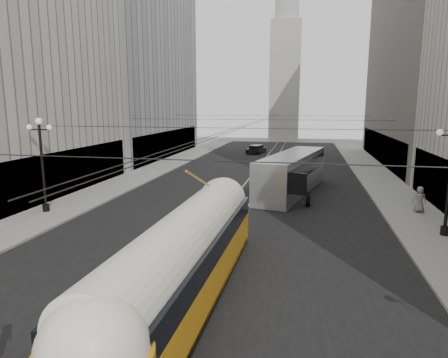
% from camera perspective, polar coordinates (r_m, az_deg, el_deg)
% --- Properties ---
extents(road, '(20.00, 85.00, 0.02)m').
position_cam_1_polar(road, '(39.08, 4.42, -0.34)').
color(road, black).
rests_on(road, ground).
extents(sidewalk_left, '(4.00, 72.00, 0.15)m').
position_cam_1_polar(sidewalk_left, '(45.43, -10.18, 1.15)').
color(sidewalk_left, gray).
rests_on(sidewalk_left, ground).
extents(sidewalk_right, '(4.00, 72.00, 0.15)m').
position_cam_1_polar(sidewalk_right, '(42.82, 21.18, 0.03)').
color(sidewalk_right, gray).
rests_on(sidewalk_right, ground).
extents(rail_left, '(0.12, 85.00, 0.04)m').
position_cam_1_polar(rail_left, '(39.18, 3.33, -0.30)').
color(rail_left, gray).
rests_on(rail_left, ground).
extents(rail_right, '(0.12, 85.00, 0.04)m').
position_cam_1_polar(rail_right, '(38.99, 5.51, -0.39)').
color(rail_right, gray).
rests_on(rail_right, ground).
extents(building_left_far, '(12.60, 28.60, 28.60)m').
position_cam_1_polar(building_left_far, '(59.44, -13.66, 16.98)').
color(building_left_far, '#999999').
rests_on(building_left_far, ground).
extents(building_right_far, '(12.60, 32.60, 32.60)m').
position_cam_1_polar(building_right_far, '(56.40, 28.75, 18.44)').
color(building_right_far, '#514C47').
rests_on(building_right_far, ground).
extents(distant_tower, '(6.00, 6.00, 31.36)m').
position_cam_1_polar(distant_tower, '(86.04, 8.77, 15.51)').
color(distant_tower, '#B2AFA8').
rests_on(distant_tower, ground).
extents(lamppost_left_mid, '(1.86, 0.44, 6.37)m').
position_cam_1_polar(lamppost_left_mid, '(29.53, -24.57, 2.55)').
color(lamppost_left_mid, black).
rests_on(lamppost_left_mid, sidewalk_left).
extents(catenary, '(25.00, 72.00, 0.23)m').
position_cam_1_polar(catenary, '(37.39, 4.53, 8.25)').
color(catenary, black).
rests_on(catenary, ground).
extents(streetcar, '(2.79, 16.25, 3.56)m').
position_cam_1_polar(streetcar, '(15.39, -5.51, -10.97)').
color(streetcar, '#C88011').
rests_on(streetcar, ground).
extents(city_bus, '(5.56, 13.50, 3.33)m').
position_cam_1_polar(city_bus, '(34.13, 9.72, 1.05)').
color(city_bus, '#A9ABAE').
rests_on(city_bus, ground).
extents(sedan_white_far, '(2.31, 4.62, 1.40)m').
position_cam_1_polar(sedan_white_far, '(48.18, 8.28, 2.41)').
color(sedan_white_far, silver).
rests_on(sedan_white_far, ground).
extents(sedan_dark_far, '(2.81, 4.37, 1.28)m').
position_cam_1_polar(sedan_dark_far, '(61.58, 4.62, 4.19)').
color(sedan_dark_far, black).
rests_on(sedan_dark_far, ground).
extents(pedestrian_sidewalk_right, '(0.91, 0.61, 1.79)m').
position_cam_1_polar(pedestrian_sidewalk_right, '(30.21, 26.15, -2.63)').
color(pedestrian_sidewalk_right, slate).
rests_on(pedestrian_sidewalk_right, sidewalk_right).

